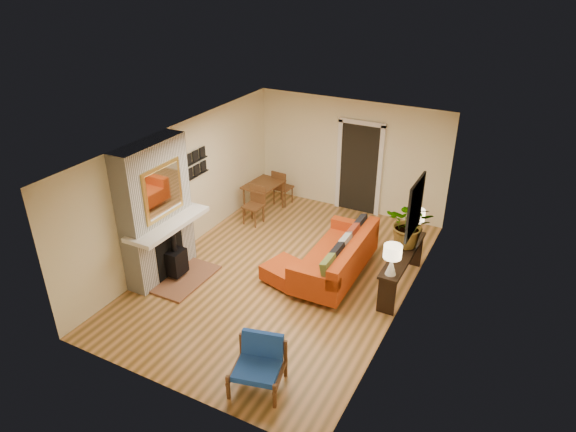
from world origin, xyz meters
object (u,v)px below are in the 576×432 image
at_px(console_table, 403,260).
at_px(lamp_far, 416,220).
at_px(sofa, 340,258).
at_px(houseplant, 410,224).
at_px(lamp_near, 392,256).
at_px(blue_chair, 259,360).
at_px(ottoman, 285,272).
at_px(dining_table, 266,190).

xyz_separation_m(console_table, lamp_far, (0.00, 0.69, 0.49)).
height_order(sofa, console_table, sofa).
xyz_separation_m(lamp_far, houseplant, (-0.01, -0.40, 0.11)).
height_order(lamp_near, houseplant, houseplant).
xyz_separation_m(sofa, blue_chair, (0.05, -3.01, 0.01)).
distance_m(blue_chair, lamp_far, 4.06).
bearing_deg(console_table, lamp_near, -90.00).
bearing_deg(ottoman, lamp_near, 1.09).
bearing_deg(sofa, console_table, 8.09).
distance_m(blue_chair, houseplant, 3.70).
bearing_deg(lamp_near, blue_chair, -114.04).
xyz_separation_m(sofa, lamp_far, (1.13, 0.85, 0.68)).
xyz_separation_m(dining_table, lamp_near, (3.65, -2.27, 0.49)).
distance_m(sofa, blue_chair, 3.01).
relative_size(blue_chair, console_table, 0.45).
bearing_deg(sofa, houseplant, 21.73).
bearing_deg(sofa, dining_table, 146.41).
xyz_separation_m(blue_chair, console_table, (1.08, 3.17, 0.18)).
relative_size(console_table, lamp_near, 3.43).
xyz_separation_m(ottoman, dining_table, (-1.71, 2.31, 0.37)).
xyz_separation_m(ottoman, blue_chair, (0.86, -2.38, 0.19)).
distance_m(dining_table, houseplant, 3.89).
distance_m(blue_chair, dining_table, 5.35).
distance_m(lamp_near, houseplant, 1.04).
bearing_deg(dining_table, console_table, -22.56).
bearing_deg(console_table, dining_table, 157.44).
relative_size(dining_table, houseplant, 1.83).
bearing_deg(lamp_far, blue_chair, -105.60).
xyz_separation_m(blue_chair, lamp_far, (1.08, 3.86, 0.67)).
distance_m(ottoman, lamp_near, 2.12).
bearing_deg(lamp_far, ottoman, -142.67).
height_order(ottoman, console_table, console_table).
height_order(blue_chair, houseplant, houseplant).
height_order(console_table, lamp_near, lamp_near).
relative_size(console_table, lamp_far, 3.43).
relative_size(dining_table, lamp_near, 3.04).
relative_size(blue_chair, dining_table, 0.51).
distance_m(ottoman, dining_table, 2.90).
bearing_deg(lamp_near, sofa, 152.22).
bearing_deg(lamp_far, houseplant, -91.42).
bearing_deg(houseplant, lamp_far, 88.58).
distance_m(dining_table, lamp_near, 4.33).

